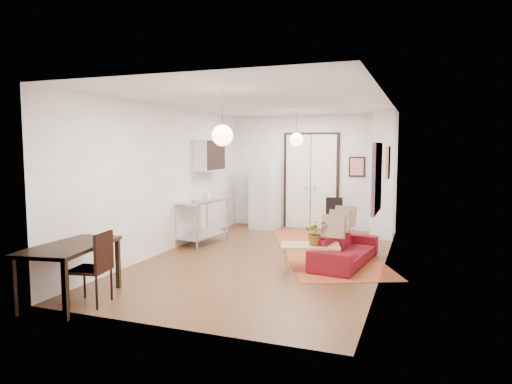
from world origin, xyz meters
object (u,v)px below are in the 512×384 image
(fridge, at_px, (265,194))
(dining_chair_near, at_px, (94,261))
(coffee_table, at_px, (310,248))
(black_side_chair, at_px, (335,211))
(sofa, at_px, (345,249))
(dining_chair_far, at_px, (94,261))
(dining_table, at_px, (70,251))
(kitchen_counter, at_px, (202,215))

(fridge, distance_m, dining_chair_near, 6.07)
(coffee_table, distance_m, black_side_chair, 3.73)
(sofa, distance_m, dining_chair_far, 4.27)
(black_side_chair, bearing_deg, sofa, 97.88)
(coffee_table, relative_size, dining_chair_near, 1.13)
(coffee_table, distance_m, dining_table, 3.79)
(dining_table, height_order, dining_chair_near, dining_chair_near)
(kitchen_counter, distance_m, dining_chair_far, 3.85)
(coffee_table, height_order, black_side_chair, black_side_chair)
(fridge, xyz_separation_m, black_side_chair, (1.77, 0.23, -0.37))
(sofa, distance_m, dining_table, 4.57)
(fridge, bearing_deg, black_side_chair, 15.51)
(sofa, xyz_separation_m, coffee_table, (-0.49, -0.59, 0.10))
(dining_table, height_order, dining_chair_far, dining_chair_far)
(dining_table, distance_m, dining_chair_far, 0.36)
(kitchen_counter, xyz_separation_m, dining_table, (-0.00, -3.93, 0.07))
(kitchen_counter, relative_size, black_side_chair, 1.51)
(kitchen_counter, distance_m, dining_table, 3.93)
(sofa, distance_m, black_side_chair, 3.22)
(sofa, distance_m, dining_chair_near, 4.27)
(dining_table, distance_m, dining_chair_near, 0.36)
(coffee_table, bearing_deg, fridge, 120.10)
(dining_table, height_order, black_side_chair, black_side_chair)
(sofa, relative_size, coffee_table, 1.75)
(coffee_table, height_order, kitchen_counter, kitchen_counter)
(dining_table, bearing_deg, sofa, 45.71)
(dining_table, bearing_deg, coffee_table, 44.78)
(kitchen_counter, bearing_deg, dining_table, -82.00)
(kitchen_counter, relative_size, dining_chair_near, 1.36)
(sofa, relative_size, fridge, 1.09)
(dining_table, distance_m, black_side_chair, 6.83)
(sofa, xyz_separation_m, fridge, (-2.51, 2.89, 0.60))
(kitchen_counter, xyz_separation_m, fridge, (0.66, 2.22, 0.26))
(fridge, height_order, dining_chair_far, fridge)
(fridge, bearing_deg, sofa, -40.99)
(sofa, bearing_deg, dining_table, 143.71)
(kitchen_counter, xyz_separation_m, dining_chair_far, (0.32, -3.84, -0.06))
(sofa, height_order, kitchen_counter, kitchen_counter)
(dining_table, relative_size, dining_chair_far, 1.57)
(sofa, height_order, dining_chair_near, dining_chair_near)
(dining_chair_near, bearing_deg, dining_table, -82.63)
(kitchen_counter, relative_size, dining_chair_far, 1.36)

